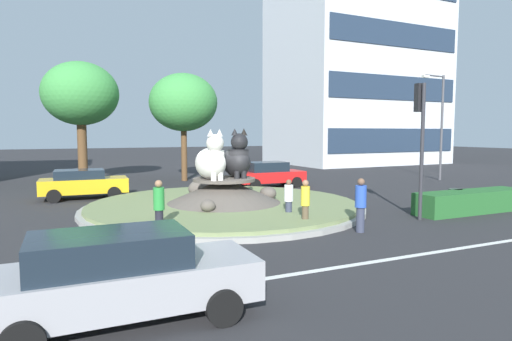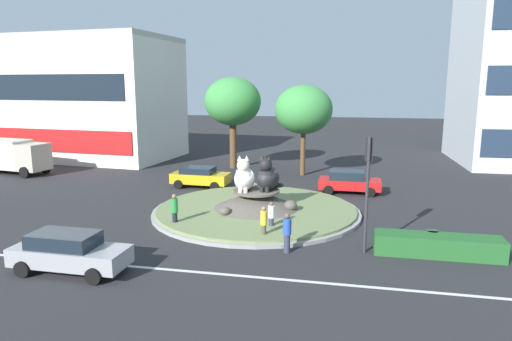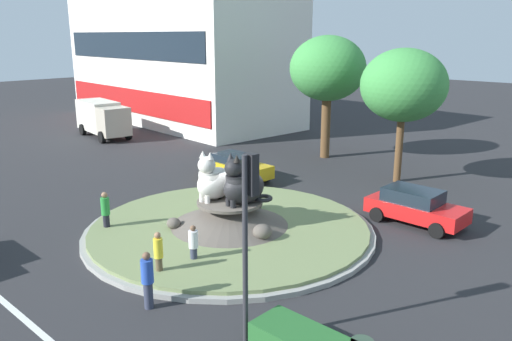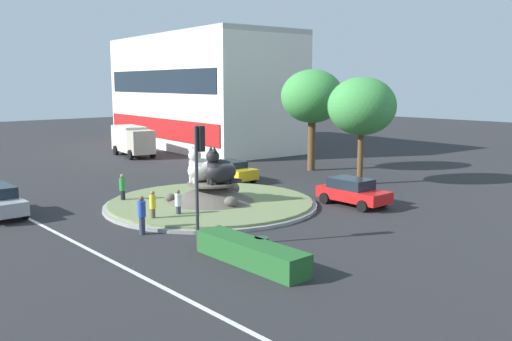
# 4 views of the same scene
# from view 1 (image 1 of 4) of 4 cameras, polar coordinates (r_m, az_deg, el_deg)

# --- Properties ---
(ground_plane) EXTENTS (160.00, 160.00, 0.00)m
(ground_plane) POSITION_cam_1_polar(r_m,az_deg,el_deg) (18.75, -4.20, -5.11)
(ground_plane) COLOR #28282B
(lane_centreline) EXTENTS (112.00, 0.20, 0.01)m
(lane_centreline) POSITION_cam_1_polar(r_m,az_deg,el_deg) (11.20, 11.97, -12.16)
(lane_centreline) COLOR silver
(lane_centreline) RESTS_ON ground
(roundabout_island) EXTENTS (11.89, 11.89, 1.35)m
(roundabout_island) POSITION_cam_1_polar(r_m,az_deg,el_deg) (18.69, -4.22, -3.85)
(roundabout_island) COLOR gray
(roundabout_island) RESTS_ON ground
(cat_statue_white) EXTENTS (1.32, 2.14, 2.08)m
(cat_statue_white) POSITION_cam_1_polar(r_m,az_deg,el_deg) (18.04, -5.88, 1.24)
(cat_statue_white) COLOR silver
(cat_statue_white) RESTS_ON roundabout_island
(cat_statue_black) EXTENTS (1.60, 2.18, 2.12)m
(cat_statue_black) POSITION_cam_1_polar(r_m,az_deg,el_deg) (18.82, -2.48, 1.45)
(cat_statue_black) COLOR black
(cat_statue_black) RESTS_ON roundabout_island
(traffic_light_mast) EXTENTS (0.34, 0.46, 5.12)m
(traffic_light_mast) POSITION_cam_1_polar(r_m,az_deg,el_deg) (17.40, 20.84, 5.58)
(traffic_light_mast) COLOR #2D2D33
(traffic_light_mast) RESTS_ON ground
(office_tower) EXTENTS (16.87, 12.55, 25.39)m
(office_tower) POSITION_cam_1_polar(r_m,az_deg,el_deg) (50.00, 13.06, 15.72)
(office_tower) COLOR silver
(office_tower) RESTS_ON ground
(clipped_hedge_strip) EXTENTS (5.34, 1.20, 0.90)m
(clipped_hedge_strip) POSITION_cam_1_polar(r_m,az_deg,el_deg) (19.99, 26.42, -3.69)
(clipped_hedge_strip) COLOR #235B28
(clipped_hedge_strip) RESTS_ON ground
(broadleaf_tree_behind_island) EXTENTS (4.58, 4.58, 7.28)m
(broadleaf_tree_behind_island) POSITION_cam_1_polar(r_m,az_deg,el_deg) (30.04, -9.53, 8.78)
(broadleaf_tree_behind_island) COLOR brown
(broadleaf_tree_behind_island) RESTS_ON ground
(second_tree_near_tower) EXTENTS (4.88, 4.88, 7.92)m
(second_tree_near_tower) POSITION_cam_1_polar(r_m,az_deg,el_deg) (31.10, -22.09, 9.26)
(second_tree_near_tower) COLOR brown
(second_tree_near_tower) RESTS_ON ground
(streetlight_arm) EXTENTS (2.21, 0.44, 7.19)m
(streetlight_arm) POSITION_cam_1_polar(r_m,az_deg,el_deg) (32.41, 23.02, 6.19)
(streetlight_arm) COLOR #4C4C51
(streetlight_arm) RESTS_ON ground
(pedestrian_blue_shirt) EXTENTS (0.37, 0.37, 1.80)m
(pedestrian_blue_shirt) POSITION_cam_1_polar(r_m,az_deg,el_deg) (14.73, 13.60, -4.27)
(pedestrian_blue_shirt) COLOR #33384C
(pedestrian_blue_shirt) RESTS_ON ground
(pedestrian_white_shirt) EXTENTS (0.33, 0.33, 1.54)m
(pedestrian_white_shirt) POSITION_cam_1_polar(r_m,az_deg,el_deg) (16.38, 4.32, -3.72)
(pedestrian_white_shirt) COLOR #33384C
(pedestrian_white_shirt) RESTS_ON ground
(pedestrian_green_shirt) EXTENTS (0.35, 0.35, 1.79)m
(pedestrian_green_shirt) POSITION_cam_1_polar(r_m,az_deg,el_deg) (14.22, -12.64, -4.59)
(pedestrian_green_shirt) COLOR black
(pedestrian_green_shirt) RESTS_ON ground
(pedestrian_yellow_shirt) EXTENTS (0.31, 0.31, 1.67)m
(pedestrian_yellow_shirt) POSITION_cam_1_polar(r_m,az_deg,el_deg) (15.11, 6.51, -4.15)
(pedestrian_yellow_shirt) COLOR brown
(pedestrian_yellow_shirt) RESTS_ON ground
(sedan_on_far_lane) EXTENTS (4.62, 1.97, 1.59)m
(sedan_on_far_lane) POSITION_cam_1_polar(r_m,az_deg,el_deg) (8.03, -17.39, -13.06)
(sedan_on_far_lane) COLOR #99999E
(sedan_on_far_lane) RESTS_ON ground
(hatchback_near_shophouse) EXTENTS (4.17, 2.13, 1.46)m
(hatchback_near_shophouse) POSITION_cam_1_polar(r_m,az_deg,el_deg) (23.21, -21.79, -1.56)
(hatchback_near_shophouse) COLOR gold
(hatchback_near_shophouse) RESTS_ON ground
(parked_car_right) EXTENTS (4.16, 2.06, 1.53)m
(parked_car_right) POSITION_cam_1_polar(r_m,az_deg,el_deg) (26.24, 1.70, -0.44)
(parked_car_right) COLOR red
(parked_car_right) RESTS_ON ground
(litter_bin) EXTENTS (0.56, 0.56, 0.90)m
(litter_bin) POSITION_cam_1_polar(r_m,az_deg,el_deg) (20.32, 24.73, -3.49)
(litter_bin) COLOR #2D4233
(litter_bin) RESTS_ON ground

